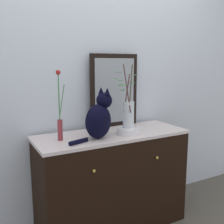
% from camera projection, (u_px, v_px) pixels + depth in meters
% --- Properties ---
extents(wall_back, '(4.40, 0.08, 2.60)m').
position_uv_depth(wall_back, '(95.00, 77.00, 2.43)').
color(wall_back, silver).
rests_on(wall_back, ground_plane).
extents(sideboard, '(1.29, 0.51, 0.85)m').
position_uv_depth(sideboard, '(112.00, 180.00, 2.31)').
color(sideboard, black).
rests_on(sideboard, ground_plane).
extents(mirror_leaning, '(0.47, 0.03, 0.66)m').
position_uv_depth(mirror_leaning, '(114.00, 91.00, 2.43)').
color(mirror_leaning, black).
rests_on(mirror_leaning, sideboard).
extents(cat_sitting, '(0.40, 0.21, 0.39)m').
position_uv_depth(cat_sitting, '(99.00, 118.00, 2.06)').
color(cat_sitting, black).
rests_on(cat_sitting, sideboard).
extents(vase_slim_green, '(0.07, 0.04, 0.53)m').
position_uv_depth(vase_slim_green, '(60.00, 119.00, 2.00)').
color(vase_slim_green, maroon).
rests_on(vase_slim_green, sideboard).
extents(bowl_porcelain, '(0.19, 0.19, 0.05)m').
position_uv_depth(bowl_porcelain, '(128.00, 131.00, 2.22)').
color(bowl_porcelain, white).
rests_on(bowl_porcelain, sideboard).
extents(vase_glass_clear, '(0.24, 0.17, 0.52)m').
position_uv_depth(vase_glass_clear, '(128.00, 112.00, 2.19)').
color(vase_glass_clear, silver).
rests_on(vase_glass_clear, bowl_porcelain).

